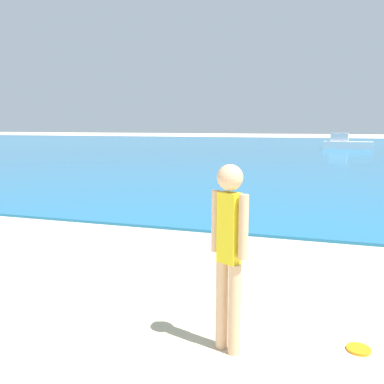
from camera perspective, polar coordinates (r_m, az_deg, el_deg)
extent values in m
cube|color=#1E6B9E|center=(37.67, 13.63, 5.95)|extent=(160.00, 60.00, 0.06)
cylinder|color=#DDAD84|center=(4.00, 4.17, -15.34)|extent=(0.11, 0.11, 0.86)
cylinder|color=#DDAD84|center=(3.91, 5.93, -15.96)|extent=(0.11, 0.11, 0.86)
cube|color=yellow|center=(3.70, 5.21, -5.01)|extent=(0.23, 0.20, 0.65)
sphere|color=#DDAD84|center=(3.62, 5.32, 2.04)|extent=(0.23, 0.23, 0.23)
cylinder|color=#DDAD84|center=(3.79, 3.36, -4.07)|extent=(0.09, 0.09, 0.57)
cylinder|color=#DDAD84|center=(3.60, 7.18, -4.88)|extent=(0.09, 0.09, 0.57)
cylinder|color=orange|center=(4.42, 22.19, -19.61)|extent=(0.22, 0.22, 0.03)
cube|color=white|center=(37.41, 20.88, 6.11)|extent=(4.05, 1.72, 0.63)
cube|color=silver|center=(37.44, 19.85, 7.19)|extent=(1.51, 1.04, 0.71)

